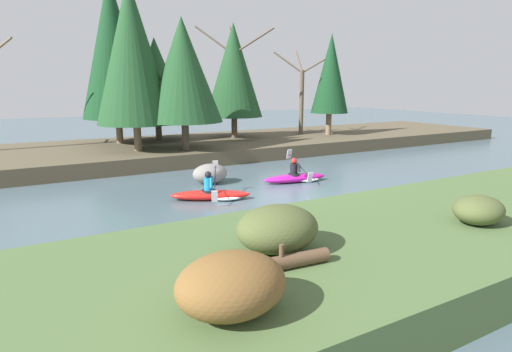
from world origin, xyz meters
TOP-DOWN VIEW (x-y plane):
  - ground_plane at (0.00, 0.00)m, footprint 90.00×90.00m
  - riverbank_near at (0.00, -5.53)m, footprint 44.00×5.11m
  - riverbank_far at (0.00, 10.47)m, footprint 44.00×8.21m
  - conifer_tree_far_left at (-3.53, 11.87)m, footprint 3.67×3.67m
  - conifer_tree_left at (-3.21, 8.76)m, footprint 3.67×3.67m
  - conifer_tree_mid_left at (-1.21, 12.35)m, footprint 3.76×3.76m
  - conifer_tree_centre at (-1.03, 7.94)m, footprint 3.75×3.75m
  - conifer_tree_mid_right at (3.18, 11.12)m, footprint 3.46×3.46m
  - conifer_tree_right at (9.25, 9.52)m, footprint 2.40×2.40m
  - bare_tree_mid_upstream at (3.11, 11.01)m, footprint 3.75×3.70m
  - bare_tree_mid_downstream at (7.84, 10.66)m, footprint 3.03×3.00m
  - shrub_clump_nearest at (-5.42, -6.88)m, footprint 1.51×1.26m
  - shrub_clump_second at (-3.80, -5.41)m, footprint 1.56×1.30m
  - shrub_clump_third at (0.81, -6.26)m, footprint 1.17×0.97m
  - kayaker_lead at (1.62, 1.88)m, footprint 2.80×2.07m
  - kayaker_middle at (-2.39, 1.09)m, footprint 2.71×1.96m
  - boulder_midstream at (-1.60, 3.36)m, footprint 1.41×1.10m
  - driftwood_log at (-4.36, -6.11)m, footprint 2.17×0.41m

SIDE VIEW (x-z plane):
  - ground_plane at x=0.00m, z-range 0.00..0.00m
  - kayaker_lead at x=1.62m, z-range -0.40..0.80m
  - kayaker_middle at x=-2.39m, z-range -0.40..0.80m
  - riverbank_far at x=0.00m, z-range 0.00..0.71m
  - boulder_midstream at x=-1.60m, z-range 0.00..0.80m
  - riverbank_near at x=0.00m, z-range 0.00..0.88m
  - driftwood_log at x=-4.36m, z-range 0.78..1.22m
  - shrub_clump_third at x=0.81m, z-range 0.88..1.51m
  - shrub_clump_nearest at x=-5.42m, z-range 0.88..1.70m
  - shrub_clump_second at x=-3.80m, z-range 0.88..1.72m
  - bare_tree_mid_downstream at x=7.84m, z-range 0.55..6.01m
  - bare_tree_mid_upstream at x=3.11m, z-range 0.51..7.32m
  - conifer_tree_mid_left at x=-1.21m, z-range 1.19..7.02m
  - conifer_tree_centre at x=-1.03m, z-range 1.39..7.75m
  - conifer_tree_right at x=9.25m, z-range 1.40..7.74m
  - conifer_tree_mid_right at x=3.18m, z-range 1.34..8.13m
  - conifer_tree_left at x=-3.21m, z-range 1.35..9.38m
  - conifer_tree_far_left at x=-3.53m, z-range 1.40..10.19m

